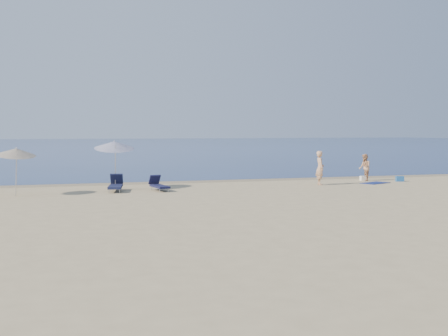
% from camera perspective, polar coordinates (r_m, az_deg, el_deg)
% --- Properties ---
extents(sea, '(240.00, 160.00, 0.01)m').
position_cam_1_polar(sea, '(112.73, -10.31, 2.32)').
color(sea, navy).
rests_on(sea, ground).
extents(wet_sand_strip, '(240.00, 1.60, 0.00)m').
position_cam_1_polar(wet_sand_strip, '(33.73, 4.15, -1.20)').
color(wet_sand_strip, '#847254').
rests_on(wet_sand_strip, ground).
extents(person_left, '(0.56, 0.75, 1.85)m').
position_cam_1_polar(person_left, '(30.91, 9.72, 0.01)').
color(person_left, tan).
rests_on(person_left, ground).
extents(person_right, '(0.78, 0.90, 1.58)m').
position_cam_1_polar(person_right, '(33.95, 14.11, 0.06)').
color(person_right, tan).
rests_on(person_right, ground).
extents(beach_towel, '(1.90, 1.53, 0.03)m').
position_cam_1_polar(beach_towel, '(32.62, 15.10, -1.48)').
color(beach_towel, '#101B52').
rests_on(beach_towel, ground).
extents(white_bag, '(0.33, 0.28, 0.27)m').
position_cam_1_polar(white_bag, '(34.18, 13.93, -1.02)').
color(white_bag, white).
rests_on(white_bag, ground).
extents(blue_cooler, '(0.50, 0.41, 0.31)m').
position_cam_1_polar(blue_cooler, '(34.14, 17.42, -1.05)').
color(blue_cooler, '#1C559C').
rests_on(blue_cooler, ground).
extents(umbrella_near, '(2.05, 2.08, 2.63)m').
position_cam_1_polar(umbrella_near, '(28.73, -11.09, 2.31)').
color(umbrella_near, silver).
rests_on(umbrella_near, ground).
extents(umbrella_far, '(2.19, 2.21, 2.34)m').
position_cam_1_polar(umbrella_far, '(27.10, -20.36, 1.54)').
color(umbrella_far, silver).
rests_on(umbrella_far, ground).
extents(lounger_left, '(0.92, 1.95, 0.82)m').
position_cam_1_polar(lounger_left, '(27.85, -10.95, -1.72)').
color(lounger_left, '#151A3A').
rests_on(lounger_left, ground).
extents(lounger_right, '(0.85, 1.76, 0.75)m').
position_cam_1_polar(lounger_right, '(27.83, -6.64, -1.74)').
color(lounger_right, '#15163A').
rests_on(lounger_right, ground).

